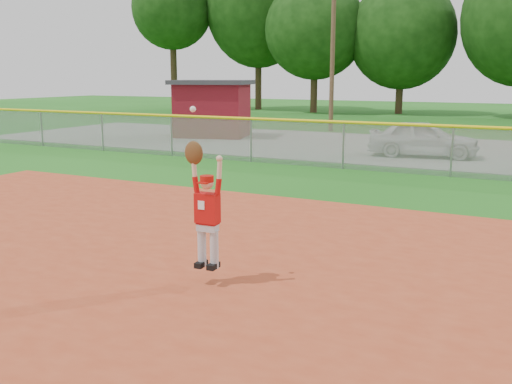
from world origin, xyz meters
The scene contains 7 objects.
ground centered at (0.00, 0.00, 0.00)m, with size 120.00×120.00×0.00m, color #1A5D15.
clay_infield centered at (0.00, -3.00, 0.02)m, with size 24.00×16.00×0.04m, color #A1391D.
parking_strip centered at (0.00, 16.00, 0.01)m, with size 44.00×10.00×0.03m, color gray.
car_white_a centered at (-1.56, 13.86, 0.70)m, with size 1.57×3.91×1.33m, color silver.
utility_shed centered at (-12.10, 16.43, 1.40)m, with size 4.25×3.66×2.74m.
outfield_fence centered at (0.00, 10.00, 0.88)m, with size 40.06×0.10×1.55m.
ballplayer centered at (-1.74, -0.92, 1.17)m, with size 0.59×0.26×2.26m.
Camera 1 is at (2.37, -7.49, 2.95)m, focal length 40.00 mm.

